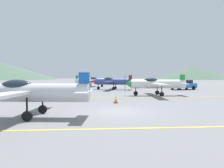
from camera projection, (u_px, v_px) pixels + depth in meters
name	position (u px, v px, depth m)	size (l,w,h in m)	color
ground_plane	(117.00, 112.00, 12.51)	(400.00, 400.00, 0.00)	slate
apron_line_near	(127.00, 129.00, 8.39)	(80.00, 0.16, 0.01)	yellow
apron_line_far	(110.00, 97.00, 20.98)	(80.00, 0.16, 0.01)	yellow
airplane_near	(27.00, 92.00, 10.75)	(7.08, 8.13, 2.43)	silver
airplane_mid	(156.00, 84.00, 22.93)	(7.04, 8.11, 2.43)	white
airplane_far	(112.00, 81.00, 33.20)	(7.11, 8.09, 2.43)	#33478C
airplane_back	(91.00, 80.00, 42.12)	(7.10, 8.13, 2.43)	silver
car_sedan	(183.00, 85.00, 33.13)	(4.61, 2.83, 1.62)	#3372BF
traffic_cone_front	(116.00, 100.00, 16.47)	(0.36, 0.36, 0.59)	black
hill_centerleft	(193.00, 73.00, 149.14)	(58.39, 58.39, 9.59)	#4C6651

